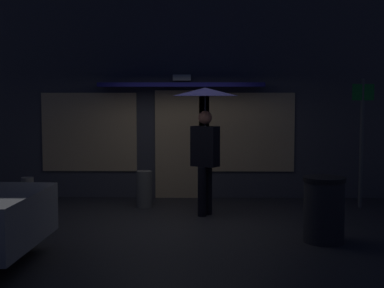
{
  "coord_description": "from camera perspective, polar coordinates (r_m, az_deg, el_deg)",
  "views": [
    {
      "loc": [
        0.37,
        -8.92,
        2.04
      ],
      "look_at": [
        0.23,
        0.51,
        1.25
      ],
      "focal_mm": 51.21,
      "sensor_mm": 36.0,
      "label": 1
    }
  ],
  "objects": [
    {
      "name": "person_with_umbrella",
      "position": [
        9.43,
        1.38,
        2.6
      ],
      "size": [
        1.13,
        1.13,
        2.22
      ],
      "rotation": [
        0.0,
        0.0,
        -0.54
      ],
      "color": "black",
      "rests_on": "ground"
    },
    {
      "name": "trash_bin",
      "position": [
        8.04,
        13.58,
        -6.63
      ],
      "size": [
        0.6,
        0.6,
        0.93
      ],
      "color": "#2D2D33",
      "rests_on": "ground"
    },
    {
      "name": "sidewalk_bollard_2",
      "position": [
        10.51,
        -16.76,
        -4.95
      ],
      "size": [
        0.23,
        0.23,
        0.6
      ],
      "primitive_type": "cylinder",
      "color": "#9E998E",
      "rests_on": "ground"
    },
    {
      "name": "building_facade",
      "position": [
        11.27,
        -1.04,
        4.91
      ],
      "size": [
        9.68,
        1.0,
        4.16
      ],
      "color": "#4C4C56",
      "rests_on": "ground"
    },
    {
      "name": "ground_plane",
      "position": [
        9.16,
        -1.48,
        -8.08
      ],
      "size": [
        18.0,
        18.0,
        0.0
      ],
      "primitive_type": "plane",
      "color": "#2D2D33"
    },
    {
      "name": "street_sign_post",
      "position": [
        10.62,
        17.26,
        0.91
      ],
      "size": [
        0.4,
        0.07,
        2.4
      ],
      "color": "#595B60",
      "rests_on": "ground"
    },
    {
      "name": "sidewalk_bollard",
      "position": [
        10.32,
        -4.99,
        -4.7
      ],
      "size": [
        0.3,
        0.3,
        0.68
      ],
      "primitive_type": "cylinder",
      "color": "slate",
      "rests_on": "ground"
    }
  ]
}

